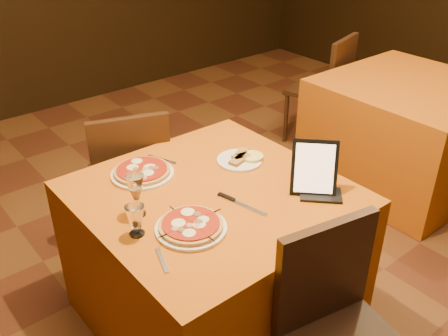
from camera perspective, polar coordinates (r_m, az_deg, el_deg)
floor at (r=2.84m, az=13.33°, el=-14.43°), size 6.00×7.00×0.01m
main_table at (r=2.44m, az=-1.23°, el=-10.11°), size 1.10×1.10×0.75m
side_table at (r=3.82m, az=19.98°, el=3.81°), size 1.10×1.10×0.75m
chair_main_far at (r=2.94m, az=-10.82°, el=-1.01°), size 0.49×0.49×0.91m
chair_side_far at (r=4.23m, az=10.65°, el=8.82°), size 0.59×0.59×0.91m
pizza_near at (r=1.98m, az=-3.80°, el=-6.70°), size 0.29×0.29×0.03m
pizza_far at (r=2.36m, az=-9.33°, el=-0.48°), size 0.29×0.29×0.03m
cutlet_dish at (r=2.44m, az=1.79°, el=0.99°), size 0.22×0.22×0.03m
wine_glass at (r=2.05m, az=-10.00°, el=-3.06°), size 0.08×0.08×0.19m
water_glass at (r=1.95m, az=-10.05°, el=-5.93°), size 0.06×0.06×0.13m
tablet at (r=2.19m, az=10.28°, el=0.06°), size 0.21×0.21×0.24m
knife at (r=2.12m, az=2.11°, el=-4.24°), size 0.07×0.24×0.01m
fork_near at (r=1.85m, az=-7.09°, el=-10.42°), size 0.06×0.14×0.01m
fork_far at (r=2.48m, az=-7.11°, el=0.96°), size 0.08×0.16×0.01m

